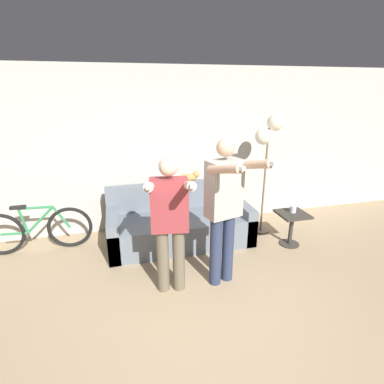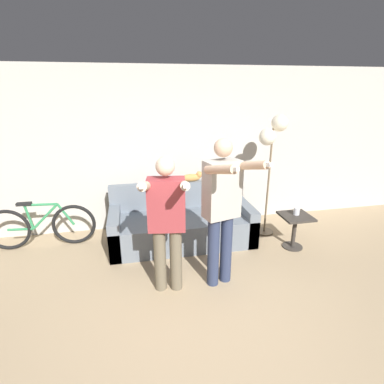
{
  "view_description": "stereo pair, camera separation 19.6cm",
  "coord_description": "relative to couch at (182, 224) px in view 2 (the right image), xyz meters",
  "views": [
    {
      "loc": [
        -0.8,
        -2.06,
        2.26
      ],
      "look_at": [
        0.12,
        1.44,
        1.0
      ],
      "focal_mm": 28.0,
      "sensor_mm": 36.0,
      "label": 1
    },
    {
      "loc": [
        -0.61,
        -2.1,
        2.26
      ],
      "look_at": [
        0.12,
        1.44,
        1.0
      ],
      "focal_mm": 28.0,
      "sensor_mm": 36.0,
      "label": 2
    }
  ],
  "objects": [
    {
      "name": "bicycle",
      "position": [
        -2.06,
        0.23,
        0.06
      ],
      "size": [
        1.55,
        0.07,
        0.72
      ],
      "color": "black",
      "rests_on": "ground_plane"
    },
    {
      "name": "person_left",
      "position": [
        -0.35,
        -1.15,
        0.65
      ],
      "size": [
        0.55,
        0.71,
        1.6
      ],
      "rotation": [
        0.0,
        0.0,
        -0.15
      ],
      "color": "#6B604C",
      "rests_on": "ground_plane"
    },
    {
      "name": "cup",
      "position": [
        1.61,
        -0.51,
        0.3
      ],
      "size": [
        0.09,
        0.09,
        0.1
      ],
      "color": "silver",
      "rests_on": "side_table"
    },
    {
      "name": "person_right",
      "position": [
        0.28,
        -1.15,
        0.74
      ],
      "size": [
        0.58,
        0.74,
        1.77
      ],
      "rotation": [
        0.0,
        0.0,
        0.27
      ],
      "color": "#2D3856",
      "rests_on": "ground_plane"
    },
    {
      "name": "couch",
      "position": [
        0.0,
        0.0,
        0.0
      ],
      "size": [
        2.14,
        0.91,
        0.85
      ],
      "color": "slate",
      "rests_on": "ground_plane"
    },
    {
      "name": "floor_lamp",
      "position": [
        1.39,
        0.0,
        1.28
      ],
      "size": [
        0.43,
        0.29,
        1.9
      ],
      "color": "#756047",
      "rests_on": "ground_plane"
    },
    {
      "name": "wall_back",
      "position": [
        -0.07,
        0.68,
        1.03
      ],
      "size": [
        10.0,
        0.05,
        2.6
      ],
      "color": "beige",
      "rests_on": "ground_plane"
    },
    {
      "name": "cat",
      "position": [
        0.24,
        0.34,
        0.65
      ],
      "size": [
        0.44,
        0.11,
        0.16
      ],
      "color": "tan",
      "rests_on": "couch"
    },
    {
      "name": "side_table",
      "position": [
        1.59,
        -0.54,
        0.09
      ],
      "size": [
        0.42,
        0.42,
        0.52
      ],
      "color": "#38332D",
      "rests_on": "ground_plane"
    },
    {
      "name": "ground_plane",
      "position": [
        -0.07,
        -2.03,
        -0.27
      ],
      "size": [
        16.0,
        16.0,
        0.0
      ],
      "primitive_type": "plane",
      "color": "tan"
    }
  ]
}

